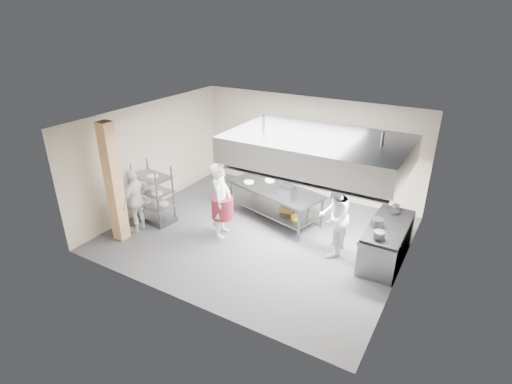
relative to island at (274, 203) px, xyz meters
The scene contains 23 objects.
floor 1.07m from the island, 86.74° to the right, with size 7.00×7.00×0.00m, color #3B3B3D.
ceiling 2.72m from the island, 86.74° to the right, with size 7.00×7.00×0.00m, color silver.
wall_back 2.29m from the island, 88.45° to the left, with size 7.00×7.00×0.00m, color tan.
wall_left 3.73m from the island, 164.32° to the right, with size 6.00×6.00×0.00m, color tan.
wall_right 3.83m from the island, 15.21° to the right, with size 6.00×6.00×0.00m, color tan.
column 4.17m from the island, 134.78° to the right, with size 0.30×0.30×3.00m, color tan.
exhaust_hood 2.44m from the island, 22.70° to the right, with size 4.00×2.50×0.60m, color gray.
hood_strip_a 1.78m from the island, 51.24° to the right, with size 1.60×0.12×0.04m, color white.
hood_strip_b 2.84m from the island, 14.11° to the right, with size 1.60×0.12×0.04m, color white.
wall_shelf 2.84m from the island, 45.28° to the left, with size 1.50×0.28×0.04m, color gray.
island is the anchor object (origin of this frame).
island_worktop 0.42m from the island, ahead, with size 2.65×1.11×0.06m, color gray.
island_undershelf 0.16m from the island, ahead, with size 2.44×1.00×0.04m, color slate.
pass_rack 3.26m from the island, 147.80° to the right, with size 1.07×0.62×1.60m, color slate, non-canonical shape.
cooking_range 3.17m from the island, ahead, with size 0.80×2.00×0.84m, color gray.
range_top 3.20m from the island, ahead, with size 0.78×1.96×0.06m, color black.
chef_head 1.71m from the island, 116.94° to the right, with size 0.71×0.46×1.94m, color silver.
chef_line 2.22m from the island, 24.10° to the right, with size 0.94×0.73×1.93m, color silver.
chef_plating 3.65m from the island, 139.67° to the right, with size 0.99×0.41×1.68m, color silver.
griddle 0.73m from the island, 17.90° to the right, with size 0.40×0.31×0.20m, color slate.
wicker_basket 0.42m from the island, ahead, with size 0.34×0.23×0.15m, color #93633B.
stockpot 3.04m from the island, 13.19° to the right, with size 0.27×0.27×0.18m, color gray.
plate_stack 3.24m from the island, 147.80° to the right, with size 0.28×0.28×0.05m, color white.
Camera 1 is at (4.43, -7.72, 5.28)m, focal length 28.00 mm.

